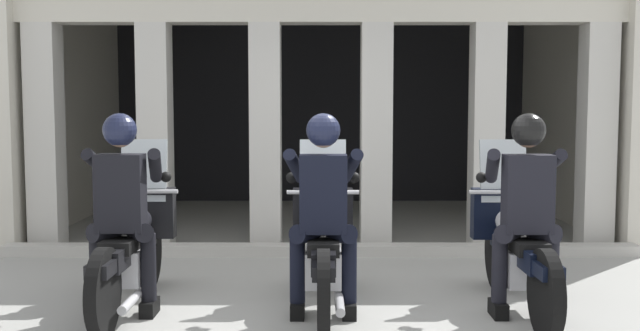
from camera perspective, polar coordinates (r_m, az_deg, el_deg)
ground_plane at (r=8.87m, az=-0.07°, el=-5.94°), size 80.00×80.00×0.00m
station_building at (r=10.64m, az=-0.18°, el=6.35°), size 7.44×4.70×3.16m
kerb_strip at (r=8.06m, az=-0.16°, el=-6.59°), size 6.94×0.24×0.12m
motorcycle_left at (r=6.23m, az=-14.63°, el=-6.02°), size 0.62×2.04×1.35m
police_officer_left at (r=5.89m, az=-15.41°, el=-2.35°), size 0.63×0.61×1.58m
motorcycle_center at (r=5.98m, az=0.02°, el=-6.31°), size 0.62×2.04×1.35m
police_officer_center at (r=5.63m, az=0.02°, el=-2.50°), size 0.63×0.61×1.58m
motorcycle_right at (r=6.20m, az=14.74°, el=-6.08°), size 0.62×2.04×1.35m
police_officer_right at (r=5.86m, az=15.54°, el=-2.39°), size 0.63×0.61×1.58m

